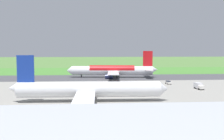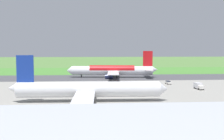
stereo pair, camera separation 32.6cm
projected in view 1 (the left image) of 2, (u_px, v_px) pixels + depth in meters
ground_plane at (105, 78)px, 152.01m from camera, size 800.00×800.00×0.00m
runway_asphalt at (105, 78)px, 152.01m from camera, size 600.00×32.22×0.06m
apron_concrete at (116, 101)px, 83.90m from camera, size 440.00×110.00×0.05m
grass_verge_foreground at (102, 71)px, 193.32m from camera, size 600.00×80.00×0.04m
airliner_main at (113, 70)px, 151.97m from camera, size 54.15×44.38×15.88m
airliner_parked_mid at (89, 89)px, 82.23m from camera, size 51.33×41.92×15.00m
service_truck_baggage at (199, 86)px, 108.12m from camera, size 2.82×6.00×2.65m
service_car_ops at (168, 82)px, 123.73m from camera, size 2.15×4.31×1.62m
no_stopping_sign at (81, 69)px, 194.69m from camera, size 0.60×0.10×2.59m
traffic_cone_orange at (76, 71)px, 195.40m from camera, size 0.40×0.40×0.55m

